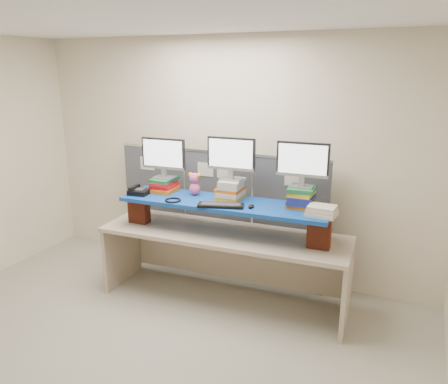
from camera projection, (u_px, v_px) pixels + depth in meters
The scene contains 18 objects.
room at pixel (122, 204), 3.43m from camera, with size 5.00×4.00×2.80m.
cubicle_partition at pixel (218, 214), 5.16m from camera, with size 2.60×0.06×1.53m.
desk at pixel (224, 246), 4.58m from camera, with size 2.63×0.90×0.79m.
brick_pier_left at pixel (139, 209), 4.79m from camera, with size 0.22×0.12×0.30m, color maroon.
brick_pier_right at pixel (319, 233), 4.10m from camera, with size 0.22×0.12×0.30m, color maroon.
blue_board at pixel (224, 203), 4.45m from camera, with size 2.16×0.54×0.04m, color #0C4096.
book_stack_left at pixel (164, 185), 4.79m from camera, with size 0.27×0.33×0.15m.
book_stack_center at pixel (231, 190), 4.51m from camera, with size 0.26×0.31×0.20m.
book_stack_right at pixel (301, 197), 4.26m from camera, with size 0.27×0.32×0.20m.
monitor_left at pixel (163, 156), 4.70m from camera, with size 0.51×0.15×0.44m.
monitor_center at pixel (231, 156), 4.41m from camera, with size 0.51×0.15×0.44m.
monitor_right at pixel (303, 162), 4.16m from camera, with size 0.51×0.15×0.44m.
keyboard at pixel (221, 205), 4.27m from camera, with size 0.47×0.28×0.03m.
mouse at pixel (251, 206), 4.24m from camera, with size 0.05×0.10×0.03m, color black.
desk_phone at pixel (139, 191), 4.69m from camera, with size 0.23×0.21×0.09m.
headset at pixel (173, 200), 4.45m from camera, with size 0.17×0.17×0.02m, color black.
plush_toy at pixel (195, 184), 4.64m from camera, with size 0.14×0.11×0.24m.
binder_stack at pixel (322, 211), 4.00m from camera, with size 0.28×0.23×0.10m.
Camera 1 is at (2.09, -2.64, 2.44)m, focal length 35.00 mm.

